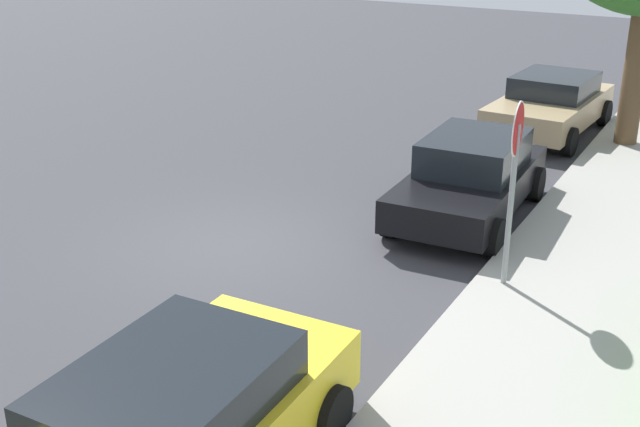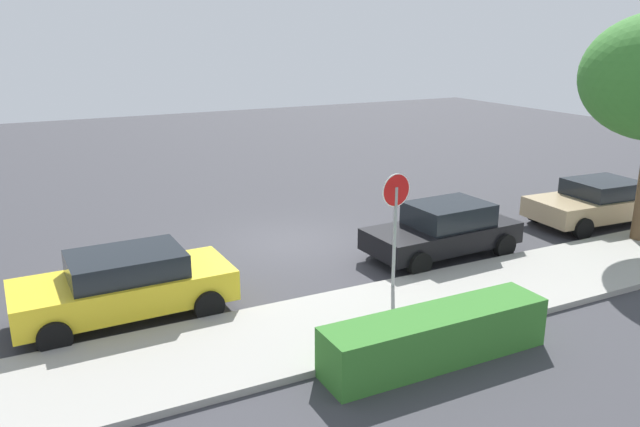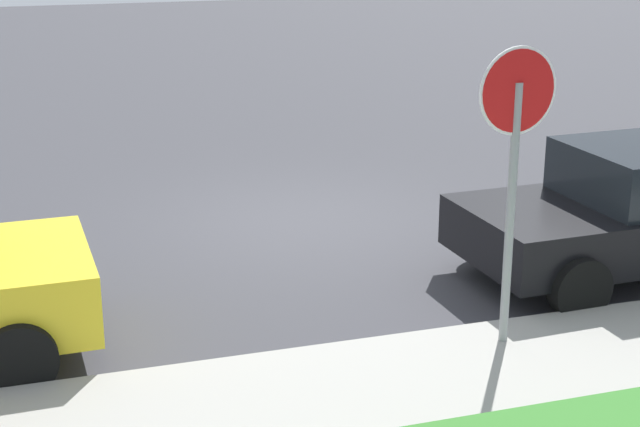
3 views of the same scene
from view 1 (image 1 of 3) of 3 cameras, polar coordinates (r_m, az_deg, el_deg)
The scene contains 5 objects.
ground_plane at distance 13.17m, azimuth -6.14°, elevation -2.27°, with size 60.00×60.00×0.00m, color #38383D.
sidewalk_curb at distance 11.20m, azimuth 17.04°, elevation -7.36°, with size 32.00×2.90×0.14m, color #9E9B93.
stop_sign at distance 11.21m, azimuth 13.66°, elevation 3.36°, with size 0.76×0.09×2.80m.
parked_car_black at distance 14.27m, azimuth 10.63°, elevation 2.57°, with size 4.23×2.12×1.44m.
parked_car_tan at distance 19.89m, azimuth 16.07°, elevation 7.50°, with size 4.37×2.32×1.39m.
Camera 1 is at (9.72, 7.10, 5.35)m, focal length 45.00 mm.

